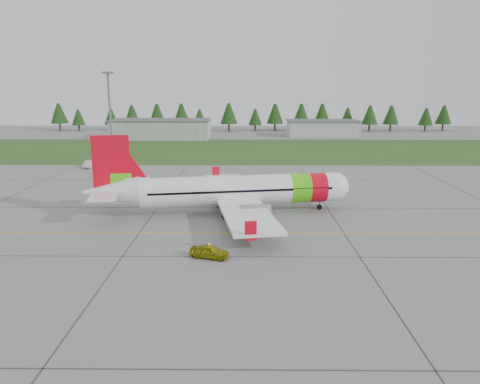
{
  "coord_description": "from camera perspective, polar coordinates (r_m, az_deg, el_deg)",
  "views": [
    {
      "loc": [
        -2.13,
        -46.37,
        17.69
      ],
      "look_at": [
        -2.76,
        14.38,
        3.69
      ],
      "focal_mm": 35.0,
      "sensor_mm": 36.0,
      "label": 1
    }
  ],
  "objects": [
    {
      "name": "follow_me_car",
      "position": [
        48.77,
        -3.76,
        -5.74
      ],
      "size": [
        1.83,
        2.0,
        4.13
      ],
      "primitive_type": "imported",
      "rotation": [
        0.0,
        0.0,
        1.27
      ],
      "color": "yellow",
      "rests_on": "ground"
    },
    {
      "name": "aircraft",
      "position": [
        65.23,
        -0.76,
        0.18
      ],
      "size": [
        36.92,
        34.44,
        11.24
      ],
      "rotation": [
        0.0,
        0.0,
        0.17
      ],
      "color": "white",
      "rests_on": "ground"
    },
    {
      "name": "ground",
      "position": [
        49.68,
        3.04,
        -7.9
      ],
      "size": [
        320.0,
        320.0,
        0.0
      ],
      "primitive_type": "plane",
      "color": "gray",
      "rests_on": "ground"
    },
    {
      "name": "grass_strip",
      "position": [
        129.6,
        1.53,
        5.14
      ],
      "size": [
        320.0,
        50.0,
        0.03
      ],
      "primitive_type": "cube",
      "color": "#30561E",
      "rests_on": "ground"
    },
    {
      "name": "floodlight_mast",
      "position": [
        108.83,
        -15.51,
        8.46
      ],
      "size": [
        0.5,
        0.5,
        20.0
      ],
      "primitive_type": "cylinder",
      "color": "slate",
      "rests_on": "ground"
    },
    {
      "name": "hangar_west",
      "position": [
        159.51,
        -9.56,
        7.52
      ],
      "size": [
        32.0,
        14.0,
        6.0
      ],
      "primitive_type": "cube",
      "color": "#A8A8A3",
      "rests_on": "ground"
    },
    {
      "name": "hangar_east",
      "position": [
        167.28,
        10.01,
        7.61
      ],
      "size": [
        24.0,
        12.0,
        5.2
      ],
      "primitive_type": "cube",
      "color": "#A8A8A3",
      "rests_on": "ground"
    },
    {
      "name": "service_van",
      "position": [
        106.99,
        -17.97,
        4.12
      ],
      "size": [
        1.68,
        1.59,
        4.78
      ],
      "primitive_type": "imported",
      "rotation": [
        0.0,
        0.0,
        0.01
      ],
      "color": "silver",
      "rests_on": "ground"
    },
    {
      "name": "treeline",
      "position": [
        184.82,
        1.27,
        9.04
      ],
      "size": [
        160.0,
        8.0,
        10.0
      ],
      "primitive_type": null,
      "color": "#1C3F14",
      "rests_on": "ground"
    },
    {
      "name": "taxi_guideline",
      "position": [
        57.21,
        2.71,
        -5.03
      ],
      "size": [
        120.0,
        0.25,
        0.02
      ],
      "primitive_type": "cube",
      "color": "gold",
      "rests_on": "ground"
    }
  ]
}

